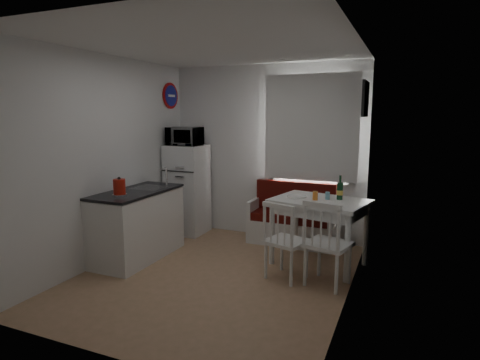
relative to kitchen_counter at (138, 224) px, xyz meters
The scene contains 22 objects.
floor 1.29m from the kitchen_counter, ahead, with size 3.00×3.50×0.02m, color #A48057.
ceiling 2.46m from the kitchen_counter, ahead, with size 3.00×3.50×0.02m, color white.
wall_back 2.17m from the kitchen_counter, 53.04° to the left, with size 3.00×0.02×2.60m, color white.
wall_front 2.41m from the kitchen_counter, 57.81° to the right, with size 3.00×0.02×2.60m, color white.
wall_left 0.91m from the kitchen_counter, 152.61° to the right, with size 0.02×3.50×2.60m, color white.
wall_right 2.83m from the kitchen_counter, ahead, with size 0.02×3.50×2.60m, color white.
window 2.72m from the kitchen_counter, 39.47° to the left, with size 1.22×0.06×1.47m, color white.
curtain 2.71m from the kitchen_counter, 38.19° to the left, with size 1.35×0.02×1.50m, color white.
kitchen_counter is the anchor object (origin of this frame).
wall_sign 2.15m from the kitchen_counter, 101.80° to the left, with size 0.40×0.40×0.03m, color navy.
picture_frame 3.25m from the kitchen_counter, 19.45° to the left, with size 0.04×0.52×0.42m, color black.
bench 2.18m from the kitchen_counter, 38.53° to the left, with size 1.24×0.48×0.89m.
dining_table 2.35m from the kitchen_counter, 16.88° to the left, with size 1.25×1.00×0.83m.
chair_left 1.98m from the kitchen_counter, ahead, with size 0.53×0.52×0.49m.
chair_right 2.45m from the kitchen_counter, ahead, with size 0.54×0.53×0.52m.
fridge 1.27m from the kitchen_counter, 89.10° to the left, with size 0.56×0.56×1.39m, color white.
microwave 1.61m from the kitchen_counter, 89.06° to the left, with size 0.50×0.34×0.28m, color white.
kettle 0.68m from the kitchen_counter, 82.71° to the right, with size 0.17×0.17×0.23m, color #B21A0E.
wine_bottle 2.62m from the kitchen_counter, 17.59° to the left, with size 0.08×0.08×0.30m, color #143F22, non-canonical shape.
drinking_glass_orange 2.31m from the kitchen_counter, 16.04° to the left, with size 0.06×0.06×0.11m, color orange.
drinking_glass_blue 2.46m from the kitchen_counter, 17.47° to the left, with size 0.06×0.06×0.09m, color #7DBED4.
plate 2.09m from the kitchen_counter, 19.85° to the left, with size 0.25×0.25×0.02m, color white.
Camera 1 is at (2.00, -3.99, 1.88)m, focal length 30.00 mm.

